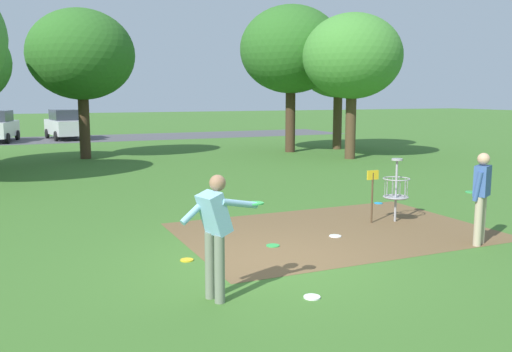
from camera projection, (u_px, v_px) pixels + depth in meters
name	position (u px, v px, depth m)	size (l,w,h in m)	color
ground_plane	(266.00, 263.00, 9.03)	(160.00, 160.00, 0.00)	#3D6B28
dirt_tee_pad	(334.00, 231.00, 11.10)	(6.13, 4.16, 0.01)	brown
disc_golf_basket	(394.00, 188.00, 11.84)	(0.98, 0.58, 1.39)	#9E9EA3
player_foreground_watching	(481.00, 193.00, 9.97)	(0.49, 0.45, 1.71)	tan
player_throwing	(216.00, 229.00, 7.24)	(1.17, 0.45, 1.71)	slate
frisbee_near_basket	(378.00, 203.00, 13.93)	(0.21, 0.21, 0.02)	#1E93DB
frisbee_by_tee	(273.00, 246.00, 10.01)	(0.25, 0.25, 0.02)	green
frisbee_mid_grass	(312.00, 297.00, 7.46)	(0.23, 0.23, 0.02)	white
frisbee_far_left	(187.00, 260.00, 9.14)	(0.22, 0.22, 0.02)	gold
frisbee_far_right	(335.00, 236.00, 10.68)	(0.24, 0.24, 0.02)	white
tree_near_left	(339.00, 62.00, 27.39)	(4.20, 4.20, 6.18)	#4C3823
tree_near_right	(81.00, 55.00, 23.18)	(4.50, 4.50, 6.37)	#422D1E
tree_mid_left	(352.00, 57.00, 23.13)	(4.22, 4.22, 6.17)	#4C3823
tree_far_center	(291.00, 50.00, 25.88)	(4.85, 4.85, 6.94)	#422D1E
parking_lot_strip	(78.00, 139.00, 34.45)	(36.00, 6.00, 0.01)	#4C4C51
parked_car_center_left	(66.00, 124.00, 34.14)	(2.41, 4.41, 1.84)	silver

